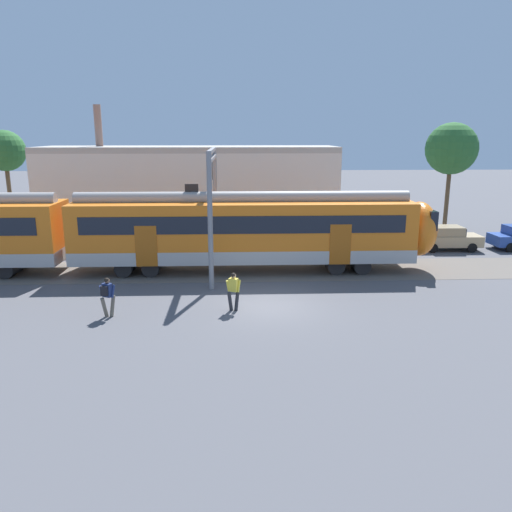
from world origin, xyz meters
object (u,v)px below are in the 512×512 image
Objects in this scene: pedestrian_navy at (107,294)px; parked_car_tan at (448,238)px; pedestrian_yellow at (233,289)px; commuter_train at (83,231)px.

parked_car_tan is at bearing 30.89° from pedestrian_navy.
pedestrian_yellow reaches higher than parked_car_tan.
parked_car_tan is (13.69, 10.72, -0.18)m from pedestrian_yellow.
pedestrian_yellow is 17.39m from parked_car_tan.
commuter_train reaches higher than pedestrian_navy.
pedestrian_navy and pedestrian_yellow have the same top height.
pedestrian_yellow is (7.98, -6.29, -1.29)m from commuter_train.
parked_car_tan is at bearing 38.05° from pedestrian_yellow.
pedestrian_navy is 5.14m from pedestrian_yellow.
commuter_train reaches higher than parked_car_tan.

